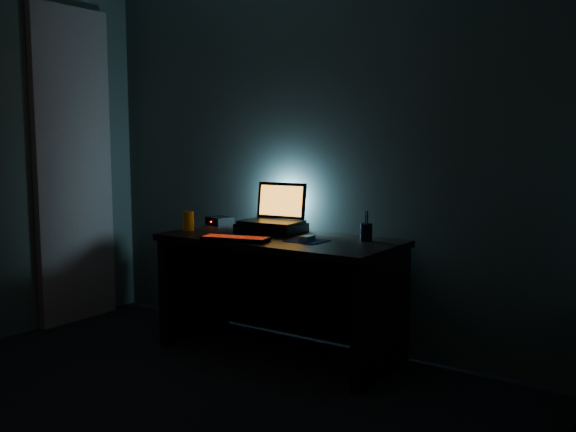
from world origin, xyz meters
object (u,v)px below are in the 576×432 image
object	(u,v)px
laptop	(275,213)
mouse	(307,238)
juice_glass	(188,221)
keyboard	(235,239)
pen_cup	(366,232)
router	(220,221)

from	to	relation	value
laptop	mouse	bearing A→B (deg)	-34.21
laptop	juice_glass	world-z (taller)	laptop
keyboard	pen_cup	bearing A→B (deg)	19.73
router	pen_cup	bearing A→B (deg)	14.03
pen_cup	keyboard	bearing A→B (deg)	-146.36
juice_glass	mouse	bearing A→B (deg)	4.49
mouse	pen_cup	bearing A→B (deg)	34.98
router	mouse	bearing A→B (deg)	0.67
keyboard	router	distance (m)	0.73
keyboard	mouse	xyz separation A→B (m)	(0.37, 0.23, 0.01)
pen_cup	router	size ratio (longest dim) A/B	0.51
keyboard	mouse	distance (m)	0.43
pen_cup	juice_glass	distance (m)	1.21
keyboard	router	bearing A→B (deg)	123.63
keyboard	router	xyz separation A→B (m)	(-0.54, 0.49, 0.02)
laptop	juice_glass	xyz separation A→B (m)	(-0.51, -0.29, -0.06)
keyboard	pen_cup	world-z (taller)	pen_cup
laptop	juice_glass	distance (m)	0.58
router	juice_glass	bearing A→B (deg)	-70.94
laptop	router	distance (m)	0.53
mouse	juice_glass	world-z (taller)	juice_glass
pen_cup	juice_glass	bearing A→B (deg)	-166.93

